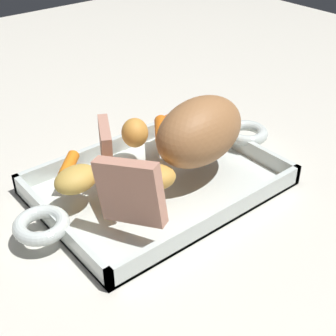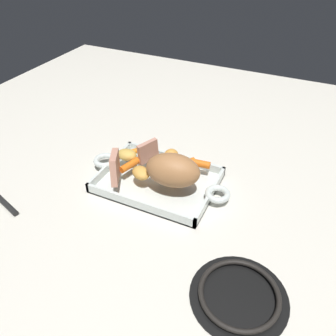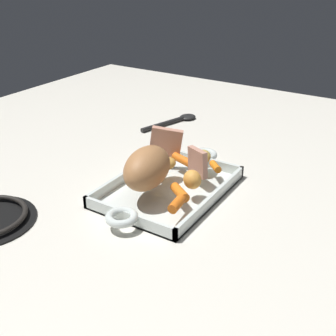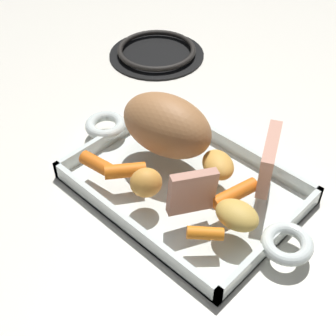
# 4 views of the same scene
# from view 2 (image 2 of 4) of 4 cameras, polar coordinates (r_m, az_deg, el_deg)

# --- Properties ---
(ground_plane) EXTENTS (1.95, 1.95, 0.00)m
(ground_plane) POSITION_cam_2_polar(r_m,az_deg,el_deg) (0.99, -1.72, -2.62)
(ground_plane) COLOR silver
(roasting_dish) EXTENTS (0.43, 0.24, 0.04)m
(roasting_dish) POSITION_cam_2_polar(r_m,az_deg,el_deg) (0.98, -1.73, -2.16)
(roasting_dish) COLOR silver
(roasting_dish) RESTS_ON ground_plane
(pork_roast) EXTENTS (0.16, 0.11, 0.09)m
(pork_roast) POSITION_cam_2_polar(r_m,az_deg,el_deg) (0.91, 0.83, -0.37)
(pork_roast) COLOR #A66F42
(pork_roast) RESTS_ON roasting_dish
(roast_slice_thick) EXTENTS (0.05, 0.07, 0.07)m
(roast_slice_thick) POSITION_cam_2_polar(r_m,az_deg,el_deg) (1.00, -3.39, 2.79)
(roast_slice_thick) COLOR tan
(roast_slice_thick) RESTS_ON roasting_dish
(roast_slice_outer) EXTENTS (0.06, 0.09, 0.09)m
(roast_slice_outer) POSITION_cam_2_polar(r_m,az_deg,el_deg) (0.94, -8.92, 0.12)
(roast_slice_outer) COLOR tan
(roast_slice_outer) RESTS_ON roasting_dish
(baby_carrot_southeast) EXTENTS (0.04, 0.07, 0.02)m
(baby_carrot_southeast) POSITION_cam_2_polar(r_m,az_deg,el_deg) (0.99, -6.44, 0.51)
(baby_carrot_southeast) COLOR orange
(baby_carrot_southeast) RESTS_ON roasting_dish
(baby_carrot_center_left) EXTENTS (0.05, 0.06, 0.02)m
(baby_carrot_center_left) POSITION_cam_2_polar(r_m,az_deg,el_deg) (0.99, 2.95, 0.73)
(baby_carrot_center_left) COLOR orange
(baby_carrot_center_left) RESTS_ON roasting_dish
(baby_carrot_short) EXTENTS (0.05, 0.05, 0.02)m
(baby_carrot_short) POSITION_cam_2_polar(r_m,az_deg,el_deg) (1.05, -4.92, 3.01)
(baby_carrot_short) COLOR orange
(baby_carrot_short) RESTS_ON roasting_dish
(baby_carrot_northwest) EXTENTS (0.06, 0.03, 0.02)m
(baby_carrot_northwest) POSITION_cam_2_polar(r_m,az_deg,el_deg) (0.99, 5.42, 0.74)
(baby_carrot_northwest) COLOR orange
(baby_carrot_northwest) RESTS_ON roasting_dish
(potato_whole) EXTENTS (0.06, 0.06, 0.04)m
(potato_whole) POSITION_cam_2_polar(r_m,az_deg,el_deg) (1.00, 0.52, 2.06)
(potato_whole) COLOR gold
(potato_whole) RESTS_ON roasting_dish
(potato_near_roast) EXTENTS (0.07, 0.07, 0.03)m
(potato_near_roast) POSITION_cam_2_polar(r_m,az_deg,el_deg) (0.95, -4.57, -0.83)
(potato_near_roast) COLOR gold
(potato_near_roast) RESTS_ON roasting_dish
(potato_golden_large) EXTENTS (0.07, 0.05, 0.03)m
(potato_golden_large) POSITION_cam_2_polar(r_m,az_deg,el_deg) (1.02, -6.93, 2.22)
(potato_golden_large) COLOR gold
(potato_golden_large) RESTS_ON roasting_dish
(stove_burner_rear) EXTENTS (0.20, 0.20, 0.02)m
(stove_burner_rear) POSITION_cam_2_polar(r_m,az_deg,el_deg) (0.75, 11.89, -20.23)
(stove_burner_rear) COLOR black
(stove_burner_rear) RESTS_ON ground_plane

